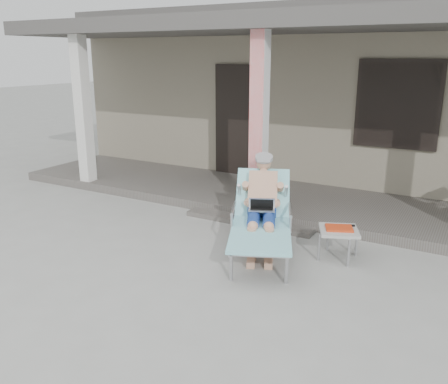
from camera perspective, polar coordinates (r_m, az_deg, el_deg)
The scene contains 7 objects.
ground at distance 5.60m, azimuth -5.59°, elevation -9.49°, with size 60.00×60.00×0.00m, color #9E9E99.
house at distance 11.04m, azimuth 14.10°, elevation 11.81°, with size 10.40×5.40×3.30m.
porch_deck at distance 8.05m, azimuth 6.60°, elevation -0.86°, with size 10.00×2.00×0.15m, color #605B56.
porch_overhang at distance 7.66m, azimuth 7.12°, elevation 18.83°, with size 10.00×2.30×2.85m.
porch_step at distance 7.06m, azimuth 2.96°, elevation -3.55°, with size 2.00×0.30×0.07m, color #605B56.
lounger at distance 5.93m, azimuth 4.61°, elevation -0.23°, with size 1.36×1.93×1.22m.
side_table at distance 5.96m, azimuth 13.65°, elevation -4.69°, with size 0.60×0.60×0.41m.
Camera 1 is at (2.92, -4.12, 2.42)m, focal length 38.00 mm.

